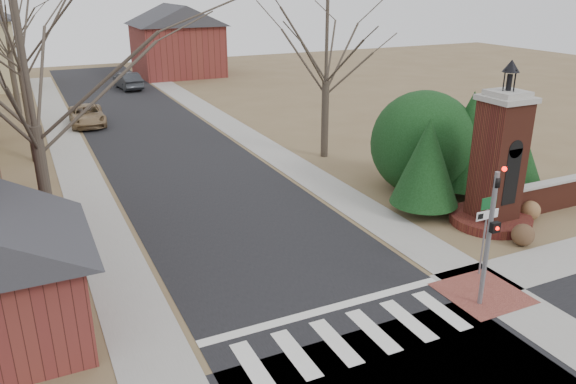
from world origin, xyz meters
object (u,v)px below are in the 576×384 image
sign_post (486,221)px  brick_gate_monument (497,172)px  traffic_signal_pole (491,226)px  distant_car (128,81)px  pickup_truck (87,115)px

sign_post → brick_gate_monument: bearing=41.4°
brick_gate_monument → traffic_signal_pole: bearing=-136.8°
traffic_signal_pole → distant_car: traffic_signal_pole is taller
traffic_signal_pole → distant_car: 41.38m
pickup_truck → traffic_signal_pole: bearing=-72.5°
sign_post → distant_car: sign_post is taller
traffic_signal_pole → pickup_truck: size_ratio=0.95×
traffic_signal_pole → pickup_truck: 29.81m
distant_car → sign_post: bearing=90.3°
sign_post → brick_gate_monument: brick_gate_monument is taller
traffic_signal_pole → sign_post: 2.02m
traffic_signal_pole → brick_gate_monument: (4.70, 4.42, -0.42)m
traffic_signal_pole → pickup_truck: bearing=105.0°
traffic_signal_pole → brick_gate_monument: brick_gate_monument is taller
pickup_truck → distant_car: distant_car is taller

